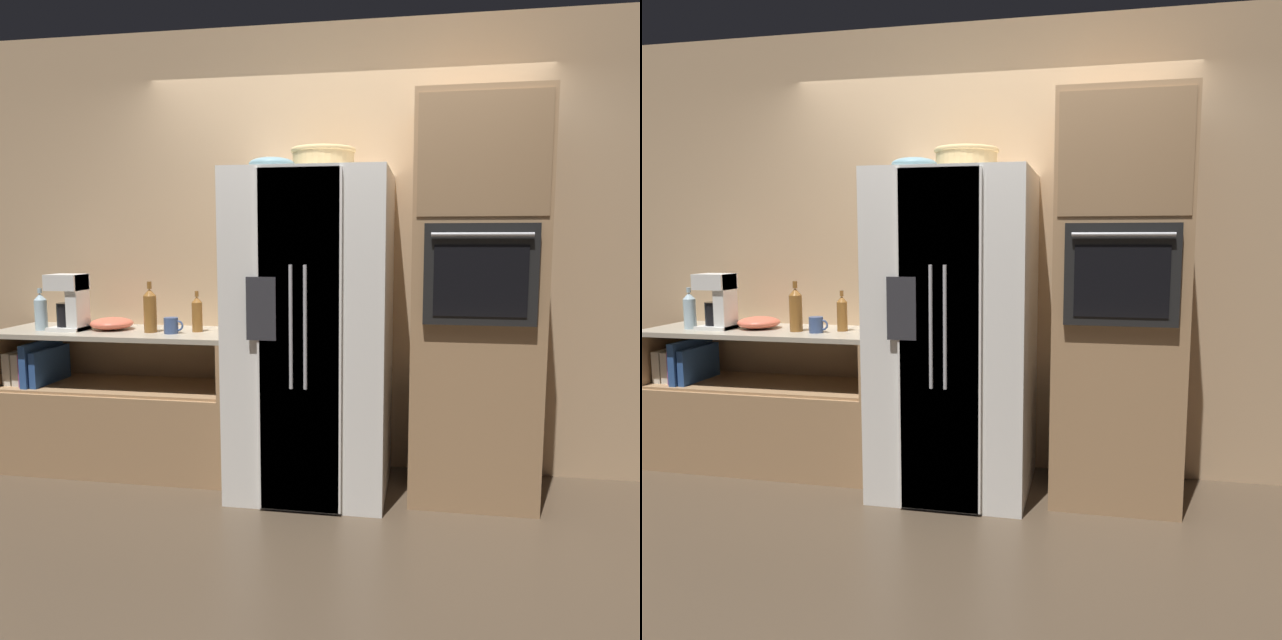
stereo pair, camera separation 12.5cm
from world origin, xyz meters
TOP-DOWN VIEW (x-y plane):
  - ground_plane at (0.00, 0.00)m, footprint 20.00×20.00m
  - wall_back at (0.00, 0.47)m, footprint 12.00×0.06m
  - counter_left at (-1.42, 0.16)m, footprint 1.55×0.57m
  - refrigerator at (-0.12, 0.04)m, footprint 0.89×0.83m
  - wall_oven at (0.80, 0.12)m, footprint 0.70×0.71m
  - wicker_basket at (-0.07, 0.15)m, footprint 0.38×0.38m
  - fruit_bowl at (-0.34, -0.03)m, footprint 0.26×0.26m
  - bottle_tall at (-1.16, 0.11)m, footprint 0.08×0.08m
  - bottle_short at (-1.89, 0.08)m, footprint 0.08×0.08m
  - bottle_wide at (-0.88, 0.18)m, footprint 0.07×0.07m
  - mug at (-1.01, 0.08)m, footprint 0.12×0.09m
  - mixing_bowl at (-1.46, 0.18)m, footprint 0.27×0.27m
  - coffee_maker at (-1.69, 0.10)m, footprint 0.21×0.19m

SIDE VIEW (x-z plane):
  - ground_plane at x=0.00m, z-range 0.00..0.00m
  - counter_left at x=-1.42m, z-range -0.12..0.78m
  - refrigerator at x=-0.12m, z-range 0.00..1.86m
  - mixing_bowl at x=-1.46m, z-range 0.90..0.98m
  - mug at x=-1.01m, z-range 0.90..1.00m
  - bottle_wide at x=-0.88m, z-range 0.89..1.14m
  - bottle_short at x=-1.89m, z-range 0.89..1.16m
  - bottle_tall at x=-1.16m, z-range 0.88..1.20m
  - coffee_maker at x=-1.69m, z-range 0.92..1.28m
  - wall_oven at x=0.80m, z-range 0.00..2.25m
  - wall_back at x=0.00m, z-range 0.00..2.80m
  - fruit_bowl at x=-0.34m, z-range 1.86..1.93m
  - wicker_basket at x=-0.07m, z-range 1.86..2.01m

